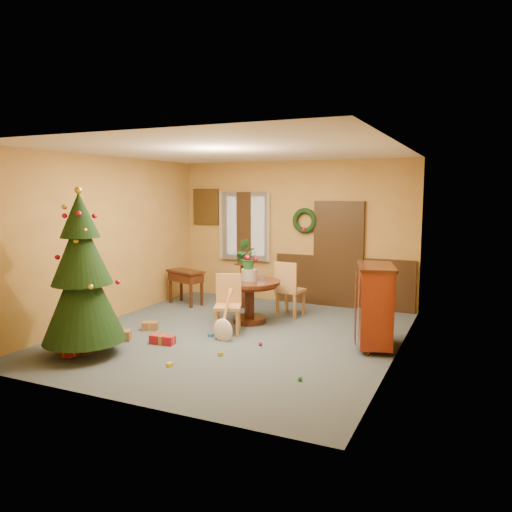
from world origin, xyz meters
The scene contains 21 objects.
room_envelope centered at (0.21, 2.70, 1.12)m, with size 5.50×5.50×5.50m.
dining_table centered at (-0.13, 0.85, 0.52)m, with size 1.08×1.08×0.75m.
urn centered at (-0.13, 0.85, 0.85)m, with size 0.28×0.28×0.20m, color slate.
centerpiece_plant centered at (-0.13, 0.85, 1.15)m, with size 0.35×0.30×0.39m, color #1E4C23.
chair_near centered at (-0.17, 0.14, 0.51)m, with size 0.54×0.54×0.95m.
chair_far centered at (0.35, 1.54, 0.55)m, with size 0.50×0.50×1.02m.
guitar centered at (-0.04, -0.28, 0.39)m, with size 0.33×0.15×0.77m, color #EDDFC5, non-canonical shape.
plant_stand centered at (-0.71, 1.81, 0.56)m, with size 0.35×0.35×0.90m.
stand_plant centered at (-0.71, 1.81, 1.14)m, with size 0.26×0.21×0.47m, color #19471E.
christmas_tree centered at (-1.50, -1.68, 1.12)m, with size 1.14×1.14×2.35m.
writing_desk centered at (-1.91, 1.61, 0.53)m, with size 0.87×0.63×0.70m.
sideboard centered at (2.15, 0.33, 0.66)m, with size 0.74×1.06×1.23m.
gift_a centered at (-1.48, -0.93, 0.08)m, with size 0.35×0.32×0.16m.
gift_b centered at (-1.66, -1.81, 0.10)m, with size 0.24×0.24×0.21m.
gift_c centered at (-1.43, -0.26, 0.07)m, with size 0.30×0.26×0.14m.
gift_d centered at (-0.79, -0.82, 0.07)m, with size 0.39×0.18×0.14m.
toy_a centered at (-0.31, -0.19, 0.03)m, with size 0.08×0.05×0.05m, color #275EAA.
toy_b centered at (1.59, -1.36, 0.03)m, with size 0.06×0.06×0.06m, color #227E3A.
toy_c centered at (-0.14, -1.60, 0.03)m, with size 0.08×0.05×0.05m, color yellow.
toy_d centered at (0.60, -0.30, 0.03)m, with size 0.06×0.06×0.06m, color #B20B28.
toy_e centered at (0.27, -0.95, 0.03)m, with size 0.08×0.05×0.05m, color gold.
Camera 1 is at (3.51, -6.87, 2.29)m, focal length 35.00 mm.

